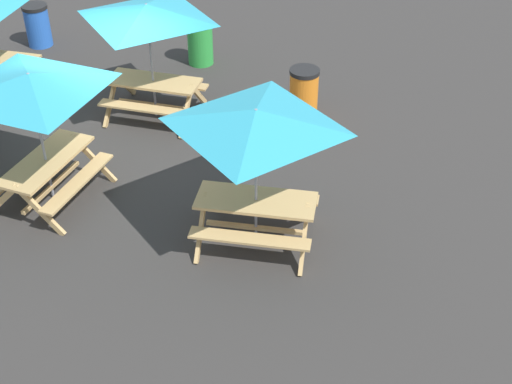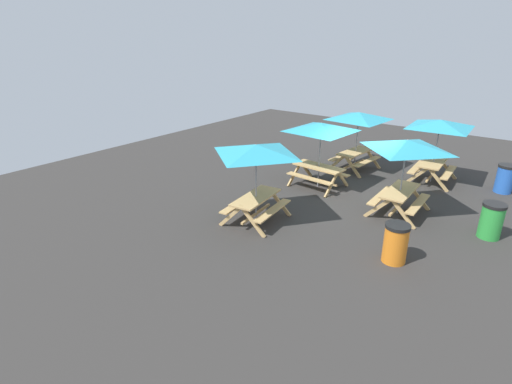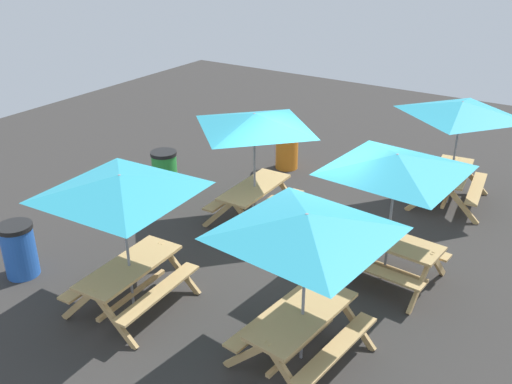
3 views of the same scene
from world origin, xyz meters
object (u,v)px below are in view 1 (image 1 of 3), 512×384
trash_bin_green (200,43)px  picnic_table_0 (148,20)px  picnic_table_4 (32,92)px  trash_bin_orange (304,92)px  trash_bin_blue (38,25)px  picnic_table_2 (256,129)px

trash_bin_green → picnic_table_0: bearing=89.0°
picnic_table_4 → trash_bin_green: (-0.61, -5.53, -1.49)m
picnic_table_0 → trash_bin_orange: size_ratio=2.38×
trash_bin_orange → trash_bin_blue: bearing=-12.0°
picnic_table_4 → trash_bin_orange: size_ratio=2.88×
trash_bin_green → trash_bin_orange: bearing=149.7°
trash_bin_orange → trash_bin_green: size_ratio=1.00×
picnic_table_4 → trash_bin_green: picnic_table_4 is taller
picnic_table_0 → picnic_table_4: size_ratio=0.83×
picnic_table_2 → trash_bin_orange: bearing=-93.6°
picnic_table_0 → picnic_table_2: size_ratio=1.00×
picnic_table_0 → trash_bin_orange: bearing=-164.4°
trash_bin_blue → trash_bin_green: bearing=-177.5°
picnic_table_0 → trash_bin_blue: bearing=-31.7°
picnic_table_2 → trash_bin_green: bearing=-68.7°
trash_bin_orange → picnic_table_0: bearing=17.1°
picnic_table_4 → picnic_table_0: bearing=174.4°
picnic_table_2 → trash_bin_blue: 8.93m
trash_bin_blue → picnic_table_2: bearing=142.0°
picnic_table_4 → trash_bin_orange: (-3.36, -3.92, -1.49)m
picnic_table_2 → trash_bin_green: (2.96, -5.60, -1.49)m
picnic_table_4 → trash_bin_orange: picnic_table_4 is taller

